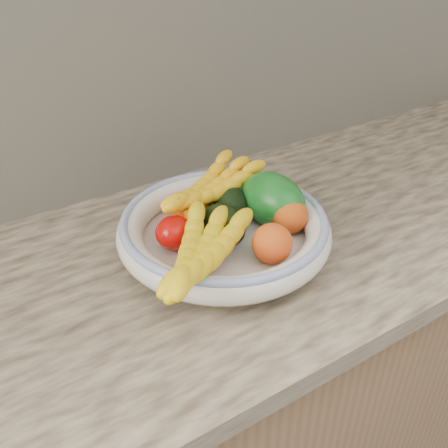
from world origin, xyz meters
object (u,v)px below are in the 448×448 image
at_px(green_mango, 273,200).
at_px(banana_bunch_front, 200,258).
at_px(banana_bunch_back, 209,192).
at_px(fruit_bowl, 224,229).

distance_m(green_mango, banana_bunch_front, 0.23).
bearing_deg(banana_bunch_back, fruit_bowl, -121.72).
bearing_deg(green_mango, fruit_bowl, 171.54).
bearing_deg(banana_bunch_front, banana_bunch_back, 12.76).
height_order(green_mango, banana_bunch_front, green_mango).
bearing_deg(banana_bunch_back, green_mango, -58.81).
xyz_separation_m(banana_bunch_back, banana_bunch_front, (-0.12, -0.16, -0.01)).
relative_size(banana_bunch_back, banana_bunch_front, 0.90).
distance_m(fruit_bowl, banana_bunch_back, 0.08).
bearing_deg(fruit_bowl, green_mango, -0.08).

